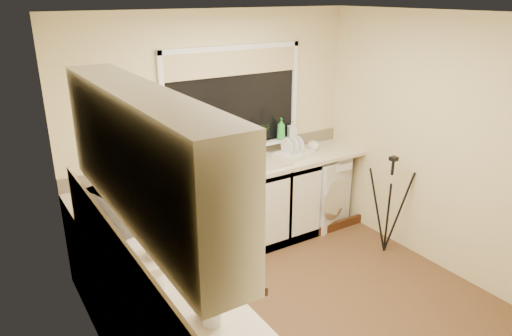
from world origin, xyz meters
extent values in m
plane|color=brown|center=(0.00, 0.00, 0.00)|extent=(3.20, 3.20, 0.00)
plane|color=white|center=(0.00, 0.00, 2.45)|extent=(3.20, 3.20, 0.00)
plane|color=beige|center=(0.00, 1.50, 1.23)|extent=(3.20, 0.00, 3.20)
plane|color=beige|center=(0.00, -1.50, 1.23)|extent=(3.20, 0.00, 3.20)
plane|color=beige|center=(-1.60, 0.00, 1.23)|extent=(0.00, 3.00, 3.00)
plane|color=beige|center=(1.60, 0.00, 1.23)|extent=(0.00, 3.00, 3.00)
cube|color=silver|center=(-0.33, 1.20, 0.43)|extent=(2.55, 0.60, 0.86)
cube|color=beige|center=(0.00, 1.20, 0.88)|extent=(3.20, 0.60, 0.04)
cube|color=beige|center=(-1.30, -0.30, 0.88)|extent=(0.60, 2.40, 0.04)
cube|color=silver|center=(-1.44, -0.45, 1.80)|extent=(0.28, 1.90, 0.70)
cube|color=beige|center=(-1.59, -0.30, 1.12)|extent=(0.02, 2.40, 0.45)
cube|color=beige|center=(0.00, 1.49, 0.97)|extent=(3.20, 0.02, 0.14)
cube|color=black|center=(0.20, 1.49, 1.55)|extent=(1.50, 0.02, 1.00)
cube|color=tan|center=(0.20, 1.46, 1.92)|extent=(1.50, 0.02, 0.25)
cube|color=white|center=(0.20, 1.43, 1.04)|extent=(1.60, 0.14, 0.03)
cube|color=tan|center=(0.20, 1.20, 0.91)|extent=(0.82, 0.46, 0.03)
cylinder|color=silver|center=(0.20, 1.38, 1.02)|extent=(0.03, 0.03, 0.24)
cube|color=silver|center=(1.18, 1.23, 0.41)|extent=(0.73, 0.71, 0.82)
cube|color=#A0A0A7|center=(-0.60, 1.17, 0.91)|extent=(0.40, 0.33, 0.02)
cube|color=#5A64F6|center=(-0.64, 1.34, 1.04)|extent=(0.37, 0.18, 0.24)
cylinder|color=silver|center=(-1.24, 0.03, 1.00)|extent=(0.16, 0.16, 0.21)
cube|color=beige|center=(0.78, 1.18, 0.93)|extent=(0.45, 0.38, 0.06)
cylinder|color=white|center=(-1.25, -0.80, 0.98)|extent=(0.11, 0.11, 0.16)
cylinder|color=silver|center=(-1.39, -0.36, 0.96)|extent=(0.09, 0.09, 0.12)
imported|color=white|center=(-1.28, 0.63, 1.04)|extent=(0.49, 0.58, 0.28)
imported|color=#999999|center=(-0.40, 1.39, 1.17)|extent=(0.15, 0.12, 0.24)
imported|color=#999999|center=(-0.10, 1.41, 1.17)|extent=(0.14, 0.12, 0.23)
imported|color=#999999|center=(0.48, 1.40, 1.16)|extent=(0.23, 0.20, 0.23)
imported|color=green|center=(0.76, 1.40, 1.17)|extent=(0.12, 0.12, 0.24)
imported|color=#999999|center=(0.91, 1.40, 1.15)|extent=(0.11, 0.11, 0.20)
imported|color=white|center=(1.11, 1.25, 0.95)|extent=(0.15, 0.15, 0.10)
imported|color=#BFAE9D|center=(-1.26, -0.71, 0.95)|extent=(0.11, 0.11, 0.10)
camera|label=1|loc=(-2.19, -2.73, 2.60)|focal=33.29mm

